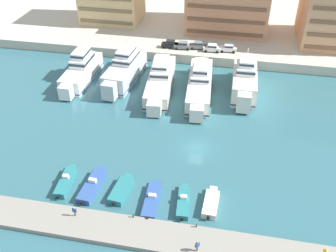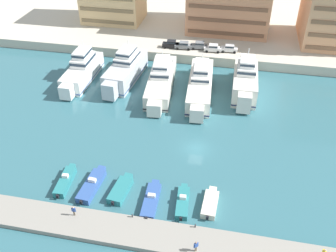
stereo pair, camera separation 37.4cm
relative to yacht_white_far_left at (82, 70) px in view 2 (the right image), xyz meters
The scene contains 23 objects.
ground_plane 34.03m from the yacht_white_far_left, 34.20° to the right, with size 400.00×400.00×0.00m, color #336670.
quay_promenade 54.69m from the yacht_white_far_left, 59.10° to the left, with size 180.00×70.00×2.30m, color beige.
pier_dock 47.59m from the yacht_white_far_left, 53.81° to the right, with size 120.00×4.91×0.74m, color gray.
yacht_white_far_left is the anchor object (origin of this frame).
yacht_silver_left 9.58m from the yacht_white_far_left, 10.19° to the left, with size 6.29×18.95×8.56m.
yacht_ivory_mid_left 17.86m from the yacht_white_far_left, ahead, with size 6.63×22.33×7.56m.
yacht_ivory_center_left 26.31m from the yacht_white_far_left, ahead, with size 6.04×22.05×7.77m.
yacht_ivory_center 35.40m from the yacht_white_far_left, ahead, with size 5.09×17.11×8.98m.
motorboat_teal_far_left 32.80m from the yacht_white_far_left, 72.90° to the right, with size 2.08×7.00×1.62m.
motorboat_blue_left 34.27m from the yacht_white_far_left, 66.05° to the right, with size 2.52×7.87×1.56m.
motorboat_teal_mid_left 36.39m from the yacht_white_far_left, 59.49° to the right, with size 2.72×6.40×1.01m.
motorboat_blue_center_left 39.98m from the yacht_white_far_left, 54.22° to the right, with size 2.28×7.62×1.34m.
motorboat_teal_center 42.42m from the yacht_white_far_left, 48.87° to the right, with size 2.17×6.75×1.51m.
motorboat_cream_center_right 44.74m from the yacht_white_far_left, 44.68° to the right, with size 2.20×6.03×1.01m.
car_black_far_left 22.95m from the yacht_white_far_left, 42.17° to the left, with size 4.21×2.16×1.80m.
car_grey_left 25.22m from the yacht_white_far_left, 37.09° to the left, with size 4.19×2.10×1.80m.
car_grey_mid_left 28.70m from the yacht_white_far_left, 33.75° to the left, with size 4.21×2.15×1.80m.
car_white_center_left 31.14m from the yacht_white_far_left, 28.94° to the left, with size 4.17×2.06×1.80m.
car_white_center 34.83m from the yacht_white_far_left, 26.82° to the left, with size 4.19×2.10×1.80m.
pedestrian_near_edge 39.86m from the yacht_white_far_left, 69.87° to the right, with size 0.65×0.24×1.67m.
pedestrian_far_side 50.36m from the yacht_white_far_left, 52.23° to the right, with size 0.55×0.49×1.77m.
bollard_west 42.15m from the yacht_white_far_left, 59.15° to the right, with size 0.20×0.20×0.61m.
bollard_west_mid 47.18m from the yacht_white_far_left, 50.07° to the right, with size 0.20×0.20×0.61m.
Camera 2 is at (4.96, -49.29, 41.12)m, focal length 40.00 mm.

